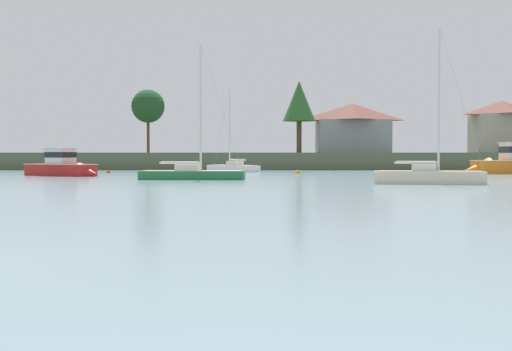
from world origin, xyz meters
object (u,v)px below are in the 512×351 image
object	(u,v)px
sailboat_green	(192,177)
mooring_buoy_orange	(298,173)
sailboat_white	(233,170)
cruiser_red	(65,170)
sailboat_cream	(429,181)
mooring_buoy_yellow	(404,176)
mooring_buoy_red	(108,172)
cruiser_orange	(512,167)

from	to	relation	value
sailboat_green	mooring_buoy_orange	world-z (taller)	sailboat_green
sailboat_white	cruiser_red	bearing A→B (deg)	-133.74
sailboat_white	sailboat_cream	xyz separation A→B (m)	(13.78, -31.19, 0.02)
sailboat_green	mooring_buoy_yellow	world-z (taller)	sailboat_green
cruiser_red	sailboat_cream	bearing A→B (deg)	-30.40
sailboat_green	mooring_buoy_red	distance (m)	20.20
sailboat_cream	mooring_buoy_yellow	bearing A→B (deg)	85.40
cruiser_orange	sailboat_cream	xyz separation A→B (m)	(-13.82, -23.52, -0.46)
cruiser_orange	mooring_buoy_red	size ratio (longest dim) A/B	25.34
mooring_buoy_yellow	sailboat_white	bearing A→B (deg)	128.57
cruiser_orange	mooring_buoy_yellow	size ratio (longest dim) A/B	18.85
cruiser_orange	sailboat_white	bearing A→B (deg)	164.47
cruiser_orange	cruiser_red	xyz separation A→B (m)	(-41.76, -7.13, -0.15)
sailboat_cream	mooring_buoy_yellow	distance (m)	12.68
cruiser_orange	sailboat_cream	world-z (taller)	sailboat_cream
sailboat_white	mooring_buoy_red	bearing A→B (deg)	-154.85
sailboat_cream	mooring_buoy_orange	world-z (taller)	sailboat_cream
mooring_buoy_red	mooring_buoy_orange	distance (m)	19.08
sailboat_white	sailboat_green	world-z (taller)	sailboat_green
sailboat_green	mooring_buoy_red	world-z (taller)	sailboat_green
cruiser_red	mooring_buoy_orange	size ratio (longest dim) A/B	14.64
sailboat_green	sailboat_cream	xyz separation A→B (m)	(15.95, -7.94, 0.01)
cruiser_orange	sailboat_cream	size ratio (longest dim) A/B	1.01
sailboat_white	mooring_buoy_yellow	world-z (taller)	sailboat_white
sailboat_cream	mooring_buoy_red	bearing A→B (deg)	135.81
sailboat_white	mooring_buoy_yellow	distance (m)	23.73
cruiser_orange	sailboat_green	world-z (taller)	sailboat_green
mooring_buoy_orange	cruiser_red	bearing A→B (deg)	-159.92
mooring_buoy_red	mooring_buoy_yellow	size ratio (longest dim) A/B	0.74
cruiser_orange	mooring_buoy_red	world-z (taller)	cruiser_orange
sailboat_green	mooring_buoy_yellow	size ratio (longest dim) A/B	18.83
sailboat_green	mooring_buoy_yellow	xyz separation A→B (m)	(16.97, 4.70, -0.13)
mooring_buoy_yellow	mooring_buoy_orange	distance (m)	13.97
cruiser_red	mooring_buoy_red	world-z (taller)	cruiser_red
cruiser_red	mooring_buoy_yellow	size ratio (longest dim) A/B	13.91
cruiser_orange	sailboat_green	xyz separation A→B (m)	(-29.78, -15.58, -0.47)
mooring_buoy_red	sailboat_cream	bearing A→B (deg)	-44.19
mooring_buoy_red	sailboat_white	bearing A→B (deg)	25.15
sailboat_cream	mooring_buoy_yellow	xyz separation A→B (m)	(1.02, 12.64, -0.14)
cruiser_orange	sailboat_white	size ratio (longest dim) A/B	1.13
mooring_buoy_yellow	sailboat_cream	bearing A→B (deg)	-94.60
cruiser_orange	mooring_buoy_orange	size ratio (longest dim) A/B	19.85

